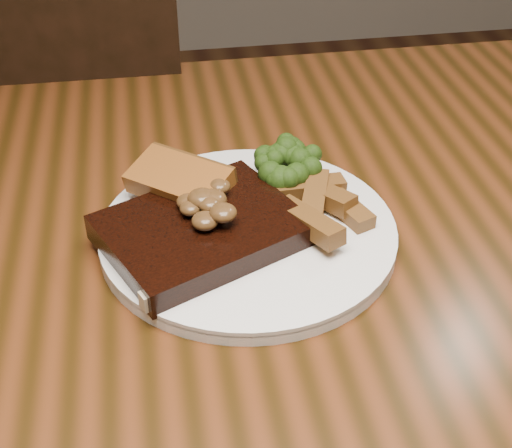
{
  "coord_description": "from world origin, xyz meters",
  "views": [
    {
      "loc": [
        -0.09,
        -0.54,
        1.19
      ],
      "look_at": [
        0.0,
        -0.0,
        0.78
      ],
      "focal_mm": 50.0,
      "sensor_mm": 36.0,
      "label": 1
    }
  ],
  "objects_px": {
    "plate": "(248,234)",
    "garlic_bread": "(180,196)",
    "dining_table": "(254,316)",
    "chair_far": "(70,192)",
    "steak": "(202,231)",
    "potato_wedges": "(312,212)"
  },
  "relations": [
    {
      "from": "plate",
      "to": "garlic_bread",
      "type": "bearing_deg",
      "value": 140.0
    },
    {
      "from": "dining_table",
      "to": "plate",
      "type": "distance_m",
      "value": 0.1
    },
    {
      "from": "dining_table",
      "to": "chair_far",
      "type": "xyz_separation_m",
      "value": [
        -0.24,
        0.55,
        -0.18
      ]
    },
    {
      "from": "chair_far",
      "to": "steak",
      "type": "relative_size",
      "value": 4.83
    },
    {
      "from": "dining_table",
      "to": "steak",
      "type": "height_order",
      "value": "steak"
    },
    {
      "from": "potato_wedges",
      "to": "steak",
      "type": "bearing_deg",
      "value": -172.14
    },
    {
      "from": "potato_wedges",
      "to": "chair_far",
      "type": "bearing_deg",
      "value": 120.12
    },
    {
      "from": "dining_table",
      "to": "garlic_bread",
      "type": "bearing_deg",
      "value": 134.05
    },
    {
      "from": "chair_far",
      "to": "potato_wedges",
      "type": "bearing_deg",
      "value": 120.76
    },
    {
      "from": "potato_wedges",
      "to": "dining_table",
      "type": "bearing_deg",
      "value": -163.25
    },
    {
      "from": "chair_far",
      "to": "steak",
      "type": "distance_m",
      "value": 0.65
    },
    {
      "from": "chair_far",
      "to": "steak",
      "type": "xyz_separation_m",
      "value": [
        0.19,
        -0.54,
        0.3
      ]
    },
    {
      "from": "steak",
      "to": "dining_table",
      "type": "bearing_deg",
      "value": -28.26
    },
    {
      "from": "chair_far",
      "to": "potato_wedges",
      "type": "relative_size",
      "value": 7.89
    },
    {
      "from": "chair_far",
      "to": "garlic_bread",
      "type": "distance_m",
      "value": 0.59
    },
    {
      "from": "dining_table",
      "to": "steak",
      "type": "relative_size",
      "value": 8.84
    },
    {
      "from": "dining_table",
      "to": "garlic_bread",
      "type": "distance_m",
      "value": 0.15
    },
    {
      "from": "steak",
      "to": "garlic_bread",
      "type": "height_order",
      "value": "steak"
    },
    {
      "from": "garlic_bread",
      "to": "potato_wedges",
      "type": "height_order",
      "value": "potato_wedges"
    },
    {
      "from": "steak",
      "to": "potato_wedges",
      "type": "relative_size",
      "value": 1.63
    },
    {
      "from": "chair_far",
      "to": "dining_table",
      "type": "bearing_deg",
      "value": 114.7
    },
    {
      "from": "dining_table",
      "to": "garlic_bread",
      "type": "xyz_separation_m",
      "value": [
        -0.07,
        0.07,
        0.12
      ]
    }
  ]
}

